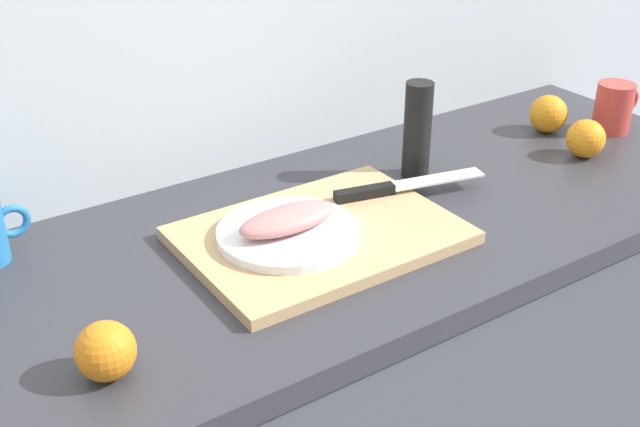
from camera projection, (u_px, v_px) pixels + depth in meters
cutting_board at (320, 235)px, 1.30m from camera, size 0.43×0.31×0.02m
white_plate at (288, 233)px, 1.27m from camera, size 0.23×0.23×0.01m
fish_fillet at (288, 219)px, 1.26m from camera, size 0.17×0.07×0.04m
chef_knife at (392, 188)px, 1.41m from camera, size 0.29×0.09×0.02m
coffee_mug_1 at (614, 107)px, 1.70m from camera, size 0.12×0.08×0.11m
orange_1 at (548, 114)px, 1.70m from camera, size 0.08×0.08×0.08m
orange_2 at (586, 139)px, 1.58m from camera, size 0.08×0.08×0.08m
orange_3 at (106, 351)px, 0.99m from camera, size 0.08×0.08×0.08m
pepper_mill at (417, 130)px, 1.48m from camera, size 0.05×0.05×0.18m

